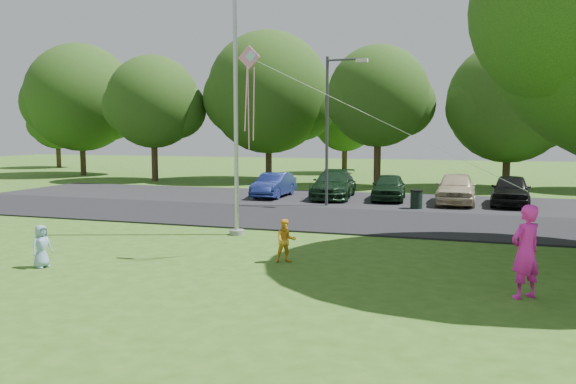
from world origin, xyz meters
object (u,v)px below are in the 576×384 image
(street_lamp, at_px, (333,117))
(child_yellow, at_px, (286,241))
(woman, at_px, (526,252))
(flagpole, at_px, (236,109))
(child_blue, at_px, (42,246))
(trash_can, at_px, (416,200))
(kite, at_px, (255,76))

(street_lamp, relative_size, child_yellow, 5.90)
(woman, bearing_deg, flagpole, -70.47)
(woman, distance_m, child_yellow, 5.87)
(flagpole, bearing_deg, child_blue, -116.84)
(street_lamp, relative_size, trash_can, 7.69)
(trash_can, relative_size, kite, 0.13)
(flagpole, height_order, woman, flagpole)
(trash_can, relative_size, woman, 0.45)
(street_lamp, xyz_separation_m, woman, (7.02, -12.66, -3.10))
(flagpole, height_order, street_lamp, flagpole)
(street_lamp, bearing_deg, woman, -57.20)
(street_lamp, distance_m, child_yellow, 11.73)
(street_lamp, xyz_separation_m, trash_can, (3.76, 0.21, -3.62))
(street_lamp, height_order, trash_can, street_lamp)
(trash_can, distance_m, kite, 12.47)
(trash_can, bearing_deg, flagpole, -122.90)
(trash_can, distance_m, child_yellow, 11.58)
(child_yellow, bearing_deg, kite, 140.71)
(child_yellow, bearing_deg, street_lamp, 66.63)
(woman, xyz_separation_m, kite, (-6.55, 1.68, 3.89))
(child_blue, bearing_deg, trash_can, -15.85)
(trash_can, height_order, child_blue, child_blue)
(street_lamp, bearing_deg, child_yellow, -79.20)
(child_yellow, distance_m, child_blue, 6.17)
(woman, relative_size, child_yellow, 1.69)
(child_yellow, bearing_deg, flagpole, 99.55)
(flagpole, height_order, kite, flagpole)
(street_lamp, bearing_deg, kite, -83.75)
(kite, bearing_deg, flagpole, 124.92)
(street_lamp, bearing_deg, child_blue, -103.93)
(street_lamp, relative_size, child_blue, 6.23)
(trash_can, bearing_deg, woman, -75.78)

